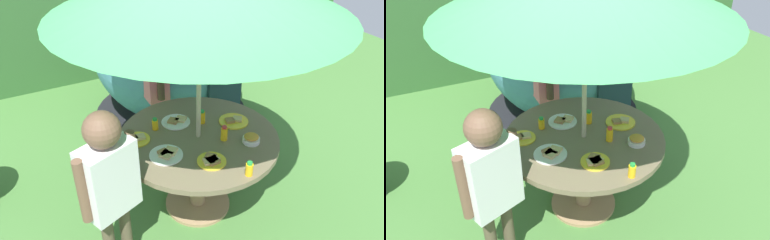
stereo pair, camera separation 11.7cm
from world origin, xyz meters
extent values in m
cube|color=#477A38|center=(0.00, 0.00, -0.01)|extent=(10.00, 10.00, 0.02)
cube|color=#33602D|center=(0.00, 3.27, 0.93)|extent=(9.00, 0.70, 1.85)
cylinder|color=tan|center=(0.00, 0.00, 0.01)|extent=(0.58, 0.58, 0.03)
cylinder|color=tan|center=(0.00, 0.00, 0.35)|extent=(0.14, 0.14, 0.70)
cylinder|color=#75664C|center=(0.00, 0.00, 0.72)|extent=(1.30, 1.30, 0.04)
cylinder|color=#B7AD8C|center=(0.00, 0.00, 1.04)|extent=(0.04, 0.04, 2.08)
cylinder|color=tan|center=(0.26, 0.98, 0.21)|extent=(0.04, 0.04, 0.42)
cylinder|color=tan|center=(0.66, 0.77, 0.21)|extent=(0.04, 0.04, 0.42)
cylinder|color=tan|center=(0.45, 1.35, 0.21)|extent=(0.04, 0.04, 0.42)
cylinder|color=tan|center=(0.85, 1.14, 0.21)|extent=(0.04, 0.04, 0.42)
cube|color=tan|center=(0.55, 1.06, 0.44)|extent=(0.65, 0.63, 0.04)
cube|color=tan|center=(0.65, 1.25, 0.73)|extent=(0.45, 0.26, 0.54)
cube|color=tan|center=(0.35, 1.17, 0.66)|extent=(0.24, 0.42, 0.03)
cube|color=tan|center=(0.75, 0.96, 0.66)|extent=(0.24, 0.42, 0.03)
ellipsoid|color=teal|center=(0.51, 1.61, 0.82)|extent=(2.14, 2.22, 1.63)
cylinder|color=black|center=(0.51, 1.61, 0.01)|extent=(2.29, 2.29, 0.01)
cube|color=#1A313A|center=(0.73, 0.74, 0.45)|extent=(0.48, 0.15, 0.73)
cylinder|color=navy|center=(0.02, 1.05, 0.32)|extent=(0.09, 0.09, 0.65)
cylinder|color=navy|center=(0.02, 0.89, 0.32)|extent=(0.09, 0.09, 0.65)
cube|color=#EA727F|center=(0.02, 0.97, 0.92)|extent=(0.21, 0.38, 0.55)
cylinder|color=#4C3828|center=(0.03, 1.18, 0.95)|extent=(0.07, 0.07, 0.49)
cylinder|color=#4C3828|center=(0.02, 0.77, 0.95)|extent=(0.07, 0.07, 0.49)
sphere|color=#4C3828|center=(0.02, 0.97, 1.32)|extent=(0.25, 0.25, 0.25)
cylinder|color=brown|center=(-0.76, -0.29, 0.31)|extent=(0.08, 0.08, 0.62)
cube|color=white|center=(-0.83, -0.32, 0.88)|extent=(0.40, 0.31, 0.52)
cylinder|color=brown|center=(-1.02, -0.39, 0.91)|extent=(0.07, 0.07, 0.47)
cylinder|color=brown|center=(-0.65, -0.25, 0.91)|extent=(0.07, 0.07, 0.47)
sphere|color=brown|center=(-0.83, -0.32, 1.26)|extent=(0.23, 0.23, 0.23)
cylinder|color=white|center=(0.33, -0.27, 0.77)|extent=(0.14, 0.14, 0.04)
ellipsoid|color=gold|center=(0.33, -0.27, 0.80)|extent=(0.12, 0.12, 0.03)
cylinder|color=white|center=(-0.07, 0.27, 0.75)|extent=(0.24, 0.24, 0.01)
cube|color=tan|center=(-0.02, 0.27, 0.77)|extent=(0.12, 0.12, 0.02)
cube|color=#9E7547|center=(-0.09, 0.27, 0.77)|extent=(0.11, 0.11, 0.02)
cylinder|color=yellow|center=(-0.07, -0.34, 0.75)|extent=(0.22, 0.22, 0.01)
cube|color=tan|center=(-0.05, -0.34, 0.77)|extent=(0.08, 0.08, 0.02)
cube|color=#9E7547|center=(-0.07, -0.31, 0.77)|extent=(0.11, 0.11, 0.02)
cube|color=tan|center=(-0.10, -0.34, 0.77)|extent=(0.09, 0.09, 0.02)
cube|color=#9E7547|center=(-0.07, -0.35, 0.77)|extent=(0.09, 0.09, 0.02)
cylinder|color=yellow|center=(-0.46, 0.18, 0.75)|extent=(0.21, 0.21, 0.01)
cube|color=tan|center=(-0.43, 0.18, 0.77)|extent=(0.08, 0.08, 0.02)
cube|color=#9E7547|center=(-0.48, 0.19, 0.77)|extent=(0.07, 0.07, 0.02)
cylinder|color=white|center=(-0.34, -0.11, 0.75)|extent=(0.25, 0.25, 0.01)
cube|color=tan|center=(-0.29, -0.10, 0.77)|extent=(0.13, 0.13, 0.02)
cube|color=#9E7547|center=(-0.35, -0.09, 0.77)|extent=(0.09, 0.09, 0.02)
cube|color=tan|center=(-0.34, -0.13, 0.77)|extent=(0.12, 0.12, 0.02)
cylinder|color=yellow|center=(0.37, 0.05, 0.75)|extent=(0.25, 0.25, 0.01)
cube|color=tan|center=(0.40, 0.04, 0.77)|extent=(0.10, 0.10, 0.02)
cube|color=#9E7547|center=(0.33, 0.05, 0.77)|extent=(0.09, 0.09, 0.02)
cylinder|color=yellow|center=(0.12, 0.16, 0.80)|extent=(0.06, 0.06, 0.10)
cylinder|color=green|center=(0.12, 0.16, 0.86)|extent=(0.04, 0.04, 0.02)
cylinder|color=yellow|center=(0.08, -0.58, 0.79)|extent=(0.05, 0.05, 0.09)
cylinder|color=green|center=(0.08, -0.58, 0.85)|extent=(0.04, 0.04, 0.02)
cylinder|color=yellow|center=(-0.26, 0.26, 0.79)|extent=(0.05, 0.05, 0.09)
cylinder|color=green|center=(-0.26, 0.26, 0.84)|extent=(0.04, 0.04, 0.02)
cylinder|color=yellow|center=(0.16, -0.14, 0.80)|extent=(0.06, 0.06, 0.11)
cylinder|color=red|center=(0.16, -0.14, 0.86)|extent=(0.04, 0.04, 0.02)
cylinder|color=#4C99D8|center=(-0.59, 0.04, 0.78)|extent=(0.07, 0.07, 0.07)
camera|label=1|loc=(-1.25, -2.23, 2.52)|focal=36.07mm
camera|label=2|loc=(-1.15, -2.28, 2.52)|focal=36.07mm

